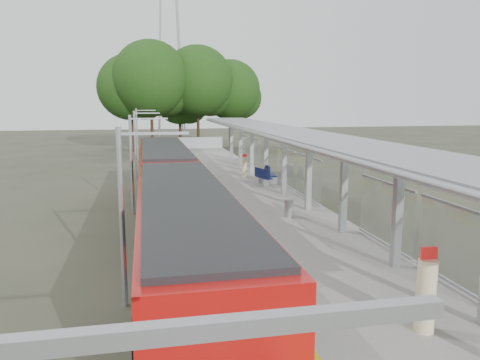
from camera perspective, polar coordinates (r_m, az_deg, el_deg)
name	(u,v)px	position (r m, az deg, el deg)	size (l,w,h in m)	color
trackbed	(166,206)	(27.45, -9.07, -3.17)	(3.00, 70.00, 0.24)	#59544C
platform	(241,197)	(27.91, 0.18, -2.04)	(6.00, 50.00, 1.00)	gray
tactile_strip	(199,190)	(27.42, -5.04, -1.20)	(0.60, 50.00, 0.02)	yellow
end_fence	(196,143)	(52.21, -5.43, 4.56)	(6.00, 0.10, 1.20)	#9EA0A5
train	(172,197)	(20.34, -8.32, -2.06)	(2.74, 27.60, 3.62)	black
canopy	(287,139)	(24.13, 5.80, 4.96)	(3.27, 38.00, 3.66)	#9EA0A5
pylon	(169,21)	(80.93, -8.65, 18.62)	(8.00, 4.00, 38.00)	#9EA0A5
tree_cluster	(177,85)	(58.76, -7.68, 11.39)	(20.39, 12.60, 13.19)	#382316
catenary_masts	(133,161)	(25.97, -12.91, 2.24)	(2.08, 48.16, 5.40)	#9EA0A5
bench_mid	(270,173)	(29.80, 3.63, 0.81)	(0.66, 1.68, 1.12)	#0E154A
bench_far	(262,176)	(28.97, 2.76, 0.48)	(0.82, 1.58, 1.04)	#0E154A
info_pillar_near	(426,295)	(11.49, 21.75, -12.92)	(0.44, 0.44, 1.97)	beige
info_pillar_far	(244,167)	(31.89, 0.55, 1.58)	(0.36, 0.36, 1.59)	beige
litter_bin	(289,208)	(21.02, 5.97, -3.44)	(0.39, 0.39, 0.81)	#9EA0A5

